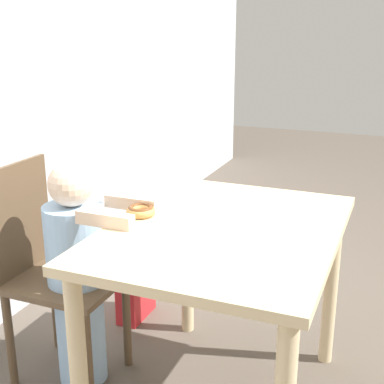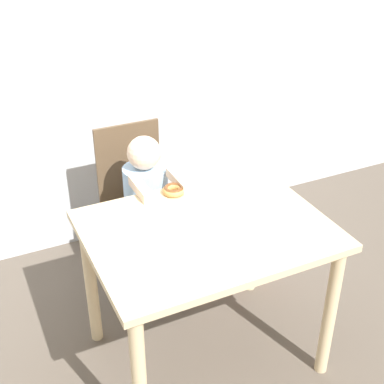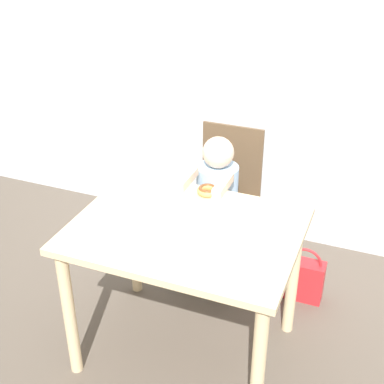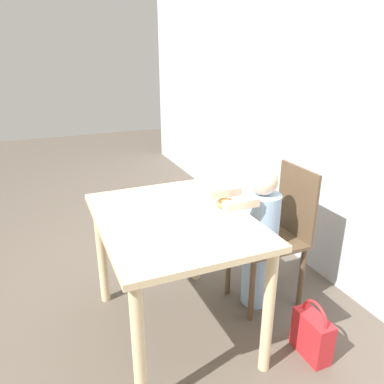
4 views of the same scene
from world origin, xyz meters
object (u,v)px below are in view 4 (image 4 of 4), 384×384
Objects in this scene: donut at (226,203)px; handbag at (312,334)px; chair at (276,235)px; child_figure at (259,237)px.

donut reaches higher than handbag.
chair is at bearing 96.03° from donut.
donut is 0.88m from handbag.
chair is 0.65m from handbag.
donut is (0.04, -0.28, 0.30)m from child_figure.
handbag is (0.54, 0.03, -0.35)m from child_figure.
handbag is (0.50, 0.31, -0.66)m from donut.
child_figure is 8.70× the size of donut.
child_figure is 0.41m from donut.
child_figure is 2.73× the size of handbag.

